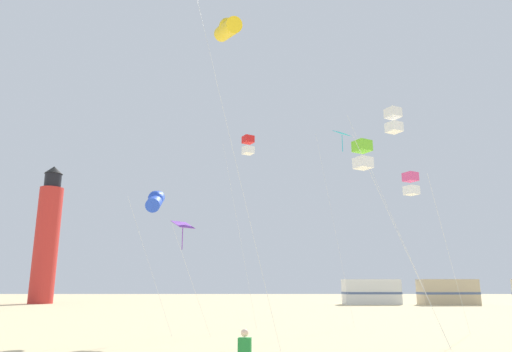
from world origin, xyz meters
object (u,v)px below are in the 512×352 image
(kite_tube_gold, at_px, (228,29))
(lighthouse_distant, at_px, (47,237))
(kite_tube_blue, at_px, (155,200))
(kite_box_lime, at_px, (363,155))
(kite_box_rainbow, at_px, (411,184))
(kite_diamond_violet, at_px, (183,228))
(kite_diamond_cyan, at_px, (341,141))
(kite_box_white, at_px, (393,121))
(kite_box_scarlet, at_px, (248,145))
(rv_van_white, at_px, (371,292))
(kite_flyer_standing, at_px, (245,350))
(rv_van_tan, at_px, (448,292))

(kite_tube_gold, distance_m, lighthouse_distant, 45.39)
(kite_tube_blue, distance_m, kite_box_lime, 10.69)
(kite_box_rainbow, bearing_deg, kite_diamond_violet, -175.82)
(kite_tube_blue, height_order, kite_diamond_cyan, kite_diamond_cyan)
(kite_box_white, distance_m, kite_box_rainbow, 3.94)
(kite_box_white, bearing_deg, kite_diamond_cyan, 98.14)
(kite_box_scarlet, height_order, kite_diamond_cyan, kite_diamond_cyan)
(kite_tube_blue, height_order, rv_van_white, kite_tube_blue)
(kite_flyer_standing, xyz_separation_m, lighthouse_distant, (-25.60, 43.17, 7.22))
(kite_flyer_standing, height_order, lighthouse_distant, lighthouse_distant)
(kite_flyer_standing, relative_size, kite_box_lime, 0.15)
(kite_tube_gold, xyz_separation_m, kite_box_white, (7.59, 1.89, -3.60))
(kite_tube_gold, bearing_deg, rv_van_tan, 57.22)
(kite_flyer_standing, relative_size, kite_box_white, 0.11)
(kite_tube_gold, distance_m, kite_box_scarlet, 9.28)
(kite_box_lime, xyz_separation_m, rv_van_tan, (17.17, 35.71, -5.94))
(kite_box_lime, bearing_deg, kite_box_white, 48.69)
(kite_diamond_violet, distance_m, rv_van_white, 36.50)
(kite_tube_gold, relative_size, lighthouse_distant, 0.83)
(kite_box_white, distance_m, rv_van_tan, 37.54)
(kite_diamond_cyan, height_order, lighthouse_distant, lighthouse_distant)
(kite_box_scarlet, bearing_deg, kite_box_white, -45.38)
(kite_diamond_violet, relative_size, kite_box_white, 0.52)
(kite_diamond_violet, xyz_separation_m, kite_box_white, (9.87, -1.91, 4.73))
(kite_box_rainbow, height_order, rv_van_tan, kite_box_rainbow)
(kite_box_white, height_order, rv_van_tan, kite_box_white)
(kite_box_rainbow, bearing_deg, kite_diamond_cyan, 118.92)
(kite_box_lime, height_order, kite_box_rainbow, kite_box_lime)
(kite_flyer_standing, height_order, rv_van_white, rv_van_white)
(lighthouse_distant, bearing_deg, rv_van_tan, -3.05)
(kite_tube_blue, distance_m, kite_box_white, 12.20)
(kite_box_white, height_order, rv_van_white, kite_box_white)
(kite_tube_gold, relative_size, kite_tube_blue, 1.96)
(kite_diamond_cyan, bearing_deg, kite_box_rainbow, -61.08)
(kite_diamond_violet, xyz_separation_m, lighthouse_distant, (-22.32, 33.96, 2.92))
(kite_tube_blue, bearing_deg, rv_van_tan, 49.12)
(kite_box_rainbow, bearing_deg, kite_tube_gold, -153.03)
(kite_flyer_standing, bearing_deg, kite_box_rainbow, -123.13)
(kite_diamond_cyan, distance_m, rv_van_tan, 32.05)
(kite_flyer_standing, relative_size, kite_box_rainbow, 0.15)
(rv_van_white, bearing_deg, lighthouse_distant, 174.73)
(kite_diamond_violet, height_order, lighthouse_distant, lighthouse_distant)
(kite_box_scarlet, bearing_deg, rv_van_tan, 50.17)
(kite_flyer_standing, distance_m, lighthouse_distant, 50.71)
(kite_diamond_cyan, bearing_deg, kite_flyer_standing, -110.63)
(kite_diamond_cyan, relative_size, kite_box_rainbow, 1.50)
(kite_tube_blue, relative_size, kite_box_lime, 0.90)
(kite_diamond_violet, relative_size, kite_box_lime, 0.67)
(kite_box_scarlet, xyz_separation_m, kite_box_white, (6.89, -6.98, -0.98))
(kite_tube_gold, xyz_separation_m, rv_van_tan, (22.70, 35.25, -11.85))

